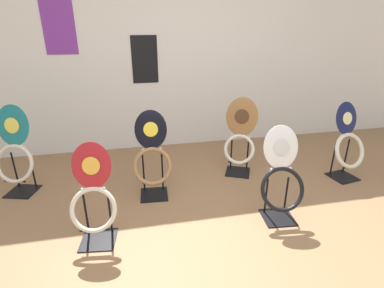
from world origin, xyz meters
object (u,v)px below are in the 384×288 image
(toilet_seat_display_navy_moon, at_px, (348,144))
(toilet_seat_display_crimson_swirl, at_px, (93,200))
(toilet_seat_display_woodgrain, at_px, (240,138))
(toilet_seat_display_teal_sax, at_px, (15,153))
(toilet_seat_display_jazz_black, at_px, (152,159))
(toilet_seat_display_white_plain, at_px, (281,177))

(toilet_seat_display_navy_moon, relative_size, toilet_seat_display_crimson_swirl, 1.04)
(toilet_seat_display_woodgrain, distance_m, toilet_seat_display_teal_sax, 2.42)
(toilet_seat_display_crimson_swirl, bearing_deg, toilet_seat_display_jazz_black, 49.80)
(toilet_seat_display_teal_sax, bearing_deg, toilet_seat_display_white_plain, -21.59)
(toilet_seat_display_navy_moon, distance_m, toilet_seat_display_teal_sax, 3.58)
(toilet_seat_display_jazz_black, bearing_deg, toilet_seat_display_crimson_swirl, -130.20)
(toilet_seat_display_navy_moon, xyz_separation_m, toilet_seat_display_jazz_black, (-2.19, 0.07, -0.01))
(toilet_seat_display_teal_sax, bearing_deg, toilet_seat_display_jazz_black, -14.27)
(toilet_seat_display_crimson_swirl, xyz_separation_m, toilet_seat_display_teal_sax, (-0.85, 0.96, 0.06))
(toilet_seat_display_jazz_black, distance_m, toilet_seat_display_woodgrain, 1.09)
(toilet_seat_display_white_plain, distance_m, toilet_seat_display_crimson_swirl, 1.61)
(toilet_seat_display_white_plain, relative_size, toilet_seat_display_teal_sax, 0.92)
(toilet_seat_display_jazz_black, xyz_separation_m, toilet_seat_display_teal_sax, (-1.37, 0.35, 0.04))
(toilet_seat_display_woodgrain, xyz_separation_m, toilet_seat_display_teal_sax, (-2.42, 0.04, 0.02))
(toilet_seat_display_jazz_black, height_order, toilet_seat_display_white_plain, toilet_seat_display_jazz_black)
(toilet_seat_display_crimson_swirl, distance_m, toilet_seat_display_teal_sax, 1.28)
(toilet_seat_display_white_plain, bearing_deg, toilet_seat_display_woodgrain, 92.62)
(toilet_seat_display_navy_moon, height_order, toilet_seat_display_jazz_black, toilet_seat_display_jazz_black)
(toilet_seat_display_navy_moon, xyz_separation_m, toilet_seat_display_woodgrain, (-1.14, 0.38, 0.02))
(toilet_seat_display_crimson_swirl, relative_size, toilet_seat_display_teal_sax, 0.90)
(toilet_seat_display_jazz_black, bearing_deg, toilet_seat_display_teal_sax, 165.73)
(toilet_seat_display_woodgrain, xyz_separation_m, toilet_seat_display_crimson_swirl, (-1.57, -0.92, -0.04))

